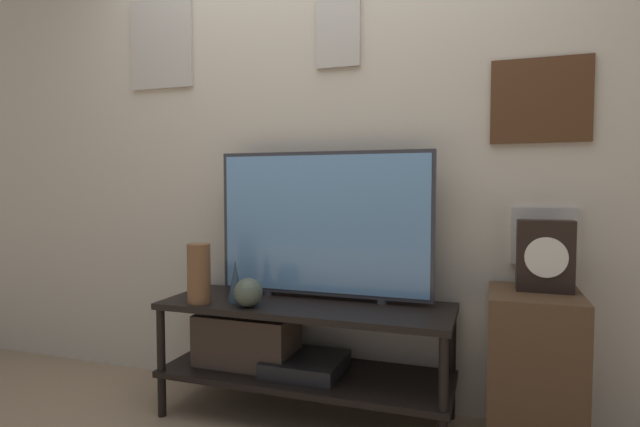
{
  "coord_description": "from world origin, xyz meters",
  "views": [
    {
      "loc": [
        0.83,
        -1.92,
        1.12
      ],
      "look_at": [
        0.07,
        0.29,
        0.99
      ],
      "focal_mm": 28.0,
      "sensor_mm": 36.0,
      "label": 1
    }
  ],
  "objects": [
    {
      "name": "vase_tall_ceramic",
      "position": [
        -0.48,
        0.13,
        0.7
      ],
      "size": [
        0.11,
        0.11,
        0.28
      ],
      "color": "brown",
      "rests_on": "media_console"
    },
    {
      "name": "television",
      "position": [
        0.05,
        0.4,
        0.93
      ],
      "size": [
        1.08,
        0.05,
        0.73
      ],
      "color": "#333338",
      "rests_on": "media_console"
    },
    {
      "name": "decorative_bust",
      "position": [
        -0.57,
        0.24,
        0.63
      ],
      "size": [
        0.1,
        0.1,
        0.14
      ],
      "color": "#2D4251",
      "rests_on": "media_console"
    },
    {
      "name": "media_console",
      "position": [
        -0.12,
        0.29,
        0.35
      ],
      "size": [
        1.39,
        0.49,
        0.56
      ],
      "color": "black",
      "rests_on": "ground_plane"
    },
    {
      "name": "vase_round_glass",
      "position": [
        -0.23,
        0.13,
        0.63
      ],
      "size": [
        0.14,
        0.14,
        0.14
      ],
      "color": "#4C5647",
      "rests_on": "media_console"
    },
    {
      "name": "wall_back",
      "position": [
        0.0,
        0.58,
        1.35
      ],
      "size": [
        6.4,
        0.08,
        2.7
      ],
      "color": "beige",
      "rests_on": "ground_plane"
    },
    {
      "name": "side_table",
      "position": [
        1.01,
        0.32,
        0.34
      ],
      "size": [
        0.37,
        0.42,
        0.67
      ],
      "color": "#513823",
      "rests_on": "ground_plane"
    },
    {
      "name": "vase_slim_bronze",
      "position": [
        -0.33,
        0.2,
        0.66
      ],
      "size": [
        0.07,
        0.07,
        0.21
      ],
      "color": "#2D4251",
      "rests_on": "media_console"
    },
    {
      "name": "mantel_clock",
      "position": [
        1.05,
        0.36,
        0.83
      ],
      "size": [
        0.22,
        0.11,
        0.3
      ],
      "color": "black",
      "rests_on": "side_table"
    }
  ]
}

